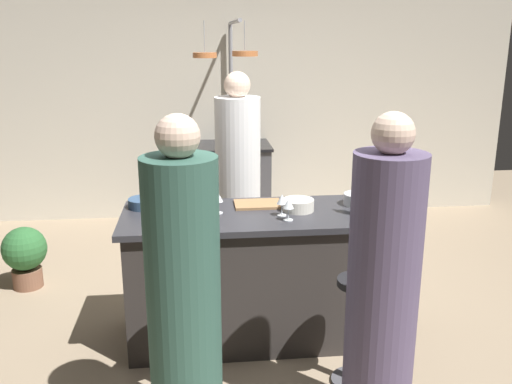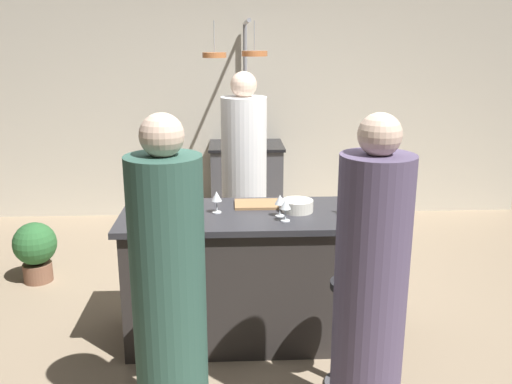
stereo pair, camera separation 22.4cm
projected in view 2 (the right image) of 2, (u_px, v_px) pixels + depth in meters
name	position (u px, v px, depth m)	size (l,w,h in m)	color
ground_plane	(257.00, 334.00, 3.92)	(9.00, 9.00, 0.00)	gray
back_wall	(245.00, 102.00, 6.31)	(6.40, 0.16, 2.60)	beige
kitchen_island	(257.00, 275.00, 3.80)	(1.80, 0.72, 0.90)	#332D2B
stove_range	(246.00, 184.00, 6.15)	(0.80, 0.64, 0.89)	#47474C
chef	(244.00, 186.00, 4.64)	(0.37, 0.37, 1.76)	white
bar_stool_right	(351.00, 330.00, 3.24)	(0.28, 0.28, 0.68)	#4C4C51
guest_right	(370.00, 297.00, 2.75)	(0.36, 0.36, 1.70)	#594C6B
bar_stool_left	(170.00, 334.00, 3.20)	(0.28, 0.28, 0.68)	#4C4C51
guest_left	(169.00, 300.00, 2.71)	(0.36, 0.36, 1.70)	#33594C
overhead_pot_rack	(242.00, 81.00, 5.49)	(0.57, 1.33, 2.17)	gray
potted_plant	(35.00, 248.00, 4.70)	(0.36, 0.36, 0.52)	brown
cutting_board	(258.00, 204.00, 3.83)	(0.32, 0.22, 0.02)	#997047
pepper_mill	(183.00, 199.00, 3.61)	(0.05, 0.05, 0.21)	#382319
wine_bottle_red	(360.00, 199.00, 3.55)	(0.07, 0.07, 0.31)	#143319
wine_bottle_rose	(193.00, 190.00, 3.73)	(0.07, 0.07, 0.33)	#B78C8E
wine_bottle_white	(187.00, 207.00, 3.39)	(0.07, 0.07, 0.32)	gray
wine_glass_by_chef	(217.00, 197.00, 3.65)	(0.07, 0.07, 0.15)	silver
wine_glass_near_right_guest	(280.00, 201.00, 3.58)	(0.07, 0.07, 0.15)	silver
wine_glass_near_left_guest	(285.00, 205.00, 3.48)	(0.07, 0.07, 0.15)	silver
mixing_bowl_steel	(359.00, 201.00, 3.80)	(0.20, 0.20, 0.08)	#B7B7BC
mixing_bowl_ceramic	(297.00, 206.00, 3.69)	(0.21, 0.21, 0.08)	silver
mixing_bowl_blue	(146.00, 201.00, 3.83)	(0.22, 0.22, 0.06)	#334C6B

